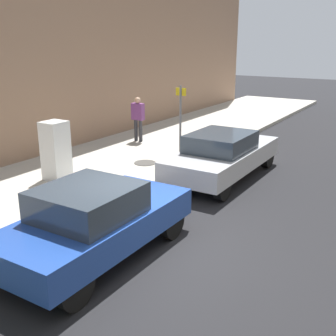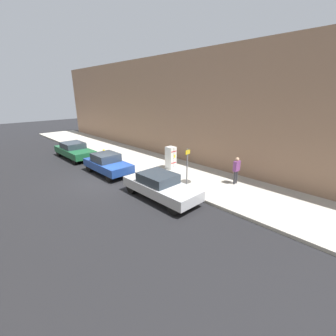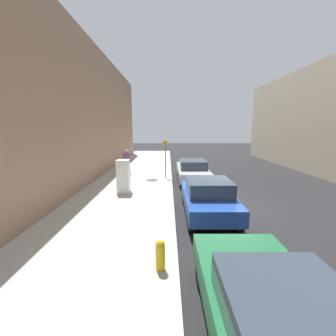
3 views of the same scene
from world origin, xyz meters
The scene contains 11 objects.
ground_plane centered at (0.00, 0.00, 0.00)m, with size 80.00×80.00×0.00m, color black.
sidewalk_slab centered at (-4.46, 0.00, 0.08)m, with size 4.78×44.00×0.16m, color #B2ADA0.
building_facade_near centered at (-7.62, 0.00, 4.26)m, with size 1.53×39.60×8.53m, color #937056.
discarded_refrigerator centered at (-4.55, 1.78, 0.99)m, with size 0.60×0.64×1.65m.
manhole_cover centered at (-3.32, 4.37, 0.17)m, with size 0.70×0.70×0.02m, color #47443F.
street_sign_post centered at (-2.49, 5.17, 1.53)m, with size 0.36×0.07×2.44m.
fire_hydrant centered at (-2.50, -4.48, 0.54)m, with size 0.22×0.22×0.73m.
pedestrian_walking_far centered at (-5.29, 6.75, 1.15)m, with size 0.49×0.23×1.70m.
parked_sedan_green centered at (-0.79, -6.64, 0.73)m, with size 1.86×4.77×1.39m.
parked_hatchback_blue centered at (-0.79, -0.89, 0.75)m, with size 1.79×4.06×1.46m.
parked_sedan_silver centered at (-0.79, 4.74, 0.73)m, with size 1.80×4.63×1.40m.
Camera 3 is at (-2.32, -9.16, 3.38)m, focal length 24.00 mm.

